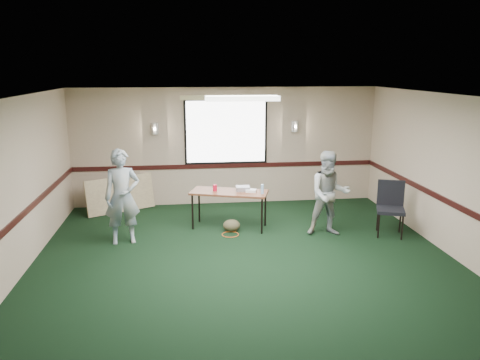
{
  "coord_description": "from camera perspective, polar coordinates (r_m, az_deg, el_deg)",
  "views": [
    {
      "loc": [
        -0.96,
        -6.64,
        3.13
      ],
      "look_at": [
        0.0,
        1.3,
        1.2
      ],
      "focal_mm": 35.0,
      "sensor_mm": 36.0,
      "label": 1
    }
  ],
  "objects": [
    {
      "name": "ground",
      "position": [
        7.4,
        1.23,
        -11.45
      ],
      "size": [
        8.0,
        8.0,
        0.0
      ],
      "primitive_type": "plane",
      "color": "black",
      "rests_on": "ground"
    },
    {
      "name": "room_shell",
      "position": [
        8.95,
        -0.63,
        3.6
      ],
      "size": [
        8.0,
        8.02,
        8.0
      ],
      "color": "tan",
      "rests_on": "ground"
    },
    {
      "name": "folding_table",
      "position": [
        9.23,
        -1.32,
        -1.72
      ],
      "size": [
        1.61,
        1.03,
        0.75
      ],
      "rotation": [
        0.0,
        0.0,
        -0.31
      ],
      "color": "#592A19",
      "rests_on": "ground"
    },
    {
      "name": "projector",
      "position": [
        9.25,
        0.35,
        -1.05
      ],
      "size": [
        0.28,
        0.24,
        0.09
      ],
      "primitive_type": "cube",
      "rotation": [
        0.0,
        0.0,
        -0.05
      ],
      "color": "gray",
      "rests_on": "folding_table"
    },
    {
      "name": "game_console",
      "position": [
        9.17,
        1.36,
        -1.31
      ],
      "size": [
        0.23,
        0.21,
        0.05
      ],
      "primitive_type": "cube",
      "rotation": [
        0.0,
        0.0,
        -0.27
      ],
      "color": "white",
      "rests_on": "folding_table"
    },
    {
      "name": "red_cup",
      "position": [
        9.25,
        -3.08,
        -0.96
      ],
      "size": [
        0.08,
        0.08,
        0.12
      ],
      "primitive_type": "cylinder",
      "color": "red",
      "rests_on": "folding_table"
    },
    {
      "name": "water_bottle",
      "position": [
        9.02,
        2.73,
        -1.12
      ],
      "size": [
        0.06,
        0.06,
        0.19
      ],
      "primitive_type": "cylinder",
      "color": "#8AB8E3",
      "rests_on": "folding_table"
    },
    {
      "name": "duffel_bag",
      "position": [
        9.19,
        -1.04,
        -5.57
      ],
      "size": [
        0.35,
        0.27,
        0.24
      ],
      "primitive_type": "ellipsoid",
      "rotation": [
        0.0,
        0.0,
        0.05
      ],
      "color": "#484129",
      "rests_on": "ground"
    },
    {
      "name": "cable_coil",
      "position": [
        9.03,
        -1.19,
        -6.65
      ],
      "size": [
        0.38,
        0.38,
        0.02
      ],
      "primitive_type": "torus",
      "rotation": [
        0.0,
        0.0,
        0.17
      ],
      "color": "#CC5319",
      "rests_on": "ground"
    },
    {
      "name": "folded_table",
      "position": [
        10.69,
        -14.37,
        -1.71
      ],
      "size": [
        1.45,
        0.91,
        0.78
      ],
      "primitive_type": "cube",
      "rotation": [
        -0.21,
        0.0,
        0.49
      ],
      "color": "#9B7F60",
      "rests_on": "ground"
    },
    {
      "name": "conference_chair",
      "position": [
        9.38,
        17.89,
        -2.75
      ],
      "size": [
        0.65,
        0.66,
        1.03
      ],
      "rotation": [
        0.0,
        0.0,
        -0.36
      ],
      "color": "black",
      "rests_on": "ground"
    },
    {
      "name": "person_left",
      "position": [
        8.67,
        -14.16,
        -2.0
      ],
      "size": [
        0.69,
        0.52,
        1.73
      ],
      "primitive_type": "imported",
      "rotation": [
        0.0,
        0.0,
        0.17
      ],
      "color": "#416690",
      "rests_on": "ground"
    },
    {
      "name": "person_right",
      "position": [
        8.97,
        10.82,
        -1.66
      ],
      "size": [
        0.85,
        0.7,
        1.62
      ],
      "primitive_type": "imported",
      "rotation": [
        0.0,
        0.0,
        -0.11
      ],
      "color": "#7992BD",
      "rests_on": "ground"
    }
  ]
}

